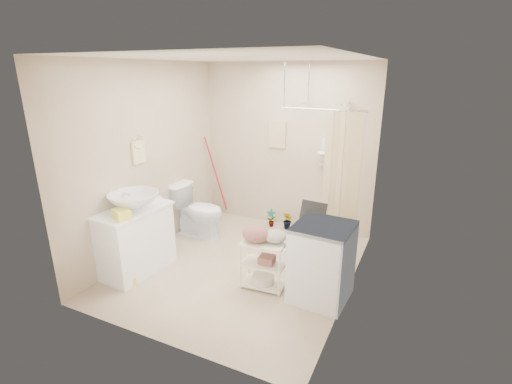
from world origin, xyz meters
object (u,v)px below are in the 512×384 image
at_px(vanity, 135,240).
at_px(toilet, 198,210).
at_px(laundry_rack, 263,260).
at_px(washing_machine, 322,262).

xyz_separation_m(vanity, toilet, (0.12, 1.24, -0.01)).
bearing_deg(vanity, laundry_rack, 15.53).
height_order(washing_machine, laundry_rack, washing_machine).
bearing_deg(washing_machine, laundry_rack, -169.16).
bearing_deg(toilet, washing_machine, -110.84).
distance_m(vanity, laundry_rack, 1.66).
bearing_deg(laundry_rack, vanity, -172.37).
relative_size(vanity, washing_machine, 1.08).
relative_size(toilet, washing_machine, 0.93).
height_order(vanity, toilet, vanity).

